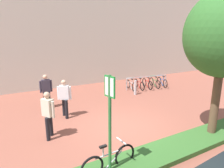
{
  "coord_description": "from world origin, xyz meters",
  "views": [
    {
      "loc": [
        -3.98,
        -6.05,
        3.58
      ],
      "look_at": [
        0.32,
        1.68,
        1.38
      ],
      "focal_mm": 31.42,
      "sensor_mm": 36.0,
      "label": 1
    }
  ],
  "objects_px": {
    "parking_sign_post": "(110,113)",
    "bike_at_sign": "(109,161)",
    "tree_sidewalk": "(224,35)",
    "bike_rack_cluster": "(147,83)",
    "person_suited_dark": "(46,89)",
    "person_shirt_blue": "(64,96)",
    "bollard_steel": "(135,88)",
    "person_shirt_white": "(48,112)"
  },
  "relations": [
    {
      "from": "bike_at_sign",
      "to": "bike_rack_cluster",
      "type": "distance_m",
      "value": 9.05
    },
    {
      "from": "person_shirt_blue",
      "to": "person_suited_dark",
      "type": "relative_size",
      "value": 1.0
    },
    {
      "from": "parking_sign_post",
      "to": "bollard_steel",
      "type": "height_order",
      "value": "parking_sign_post"
    },
    {
      "from": "tree_sidewalk",
      "to": "person_shirt_white",
      "type": "relative_size",
      "value": 2.93
    },
    {
      "from": "person_shirt_blue",
      "to": "bollard_steel",
      "type": "bearing_deg",
      "value": 15.16
    },
    {
      "from": "person_shirt_blue",
      "to": "person_shirt_white",
      "type": "bearing_deg",
      "value": -123.16
    },
    {
      "from": "bike_at_sign",
      "to": "person_shirt_white",
      "type": "distance_m",
      "value": 2.89
    },
    {
      "from": "bike_at_sign",
      "to": "person_suited_dark",
      "type": "xyz_separation_m",
      "value": [
        -0.46,
        5.78,
        0.63
      ]
    },
    {
      "from": "bike_rack_cluster",
      "to": "tree_sidewalk",
      "type": "bearing_deg",
      "value": -109.03
    },
    {
      "from": "parking_sign_post",
      "to": "person_shirt_white",
      "type": "xyz_separation_m",
      "value": [
        -0.95,
        2.76,
        -0.77
      ]
    },
    {
      "from": "bollard_steel",
      "to": "bike_at_sign",
      "type": "bearing_deg",
      "value": -131.04
    },
    {
      "from": "bike_at_sign",
      "to": "person_shirt_blue",
      "type": "xyz_separation_m",
      "value": [
        0.02,
        4.2,
        0.63
      ]
    },
    {
      "from": "tree_sidewalk",
      "to": "bike_at_sign",
      "type": "height_order",
      "value": "tree_sidewalk"
    },
    {
      "from": "tree_sidewalk",
      "to": "bollard_steel",
      "type": "bearing_deg",
      "value": 84.06
    },
    {
      "from": "parking_sign_post",
      "to": "bike_rack_cluster",
      "type": "xyz_separation_m",
      "value": [
        6.47,
        6.49,
        -1.4
      ]
    },
    {
      "from": "bollard_steel",
      "to": "parking_sign_post",
      "type": "bearing_deg",
      "value": -130.7
    },
    {
      "from": "parking_sign_post",
      "to": "bike_at_sign",
      "type": "relative_size",
      "value": 1.61
    },
    {
      "from": "bike_at_sign",
      "to": "bollard_steel",
      "type": "distance_m",
      "value": 7.27
    },
    {
      "from": "bollard_steel",
      "to": "person_suited_dark",
      "type": "height_order",
      "value": "person_suited_dark"
    },
    {
      "from": "tree_sidewalk",
      "to": "bike_rack_cluster",
      "type": "distance_m",
      "value": 7.56
    },
    {
      "from": "tree_sidewalk",
      "to": "person_suited_dark",
      "type": "height_order",
      "value": "tree_sidewalk"
    },
    {
      "from": "parking_sign_post",
      "to": "bollard_steel",
      "type": "bearing_deg",
      "value": 49.3
    },
    {
      "from": "tree_sidewalk",
      "to": "bollard_steel",
      "type": "relative_size",
      "value": 5.59
    },
    {
      "from": "parking_sign_post",
      "to": "bike_at_sign",
      "type": "height_order",
      "value": "parking_sign_post"
    },
    {
      "from": "bike_rack_cluster",
      "to": "person_suited_dark",
      "type": "distance_m",
      "value": 6.93
    },
    {
      "from": "person_suited_dark",
      "to": "bollard_steel",
      "type": "bearing_deg",
      "value": -3.22
    },
    {
      "from": "parking_sign_post",
      "to": "person_shirt_white",
      "type": "height_order",
      "value": "parking_sign_post"
    },
    {
      "from": "person_suited_dark",
      "to": "person_shirt_blue",
      "type": "bearing_deg",
      "value": -73.27
    },
    {
      "from": "bike_at_sign",
      "to": "bollard_steel",
      "type": "relative_size",
      "value": 1.87
    },
    {
      "from": "parking_sign_post",
      "to": "bike_at_sign",
      "type": "bearing_deg",
      "value": 68.73
    },
    {
      "from": "bike_rack_cluster",
      "to": "person_shirt_white",
      "type": "relative_size",
      "value": 1.85
    },
    {
      "from": "parking_sign_post",
      "to": "person_suited_dark",
      "type": "height_order",
      "value": "parking_sign_post"
    },
    {
      "from": "person_shirt_white",
      "to": "bike_at_sign",
      "type": "bearing_deg",
      "value": -69.26
    },
    {
      "from": "parking_sign_post",
      "to": "bollard_steel",
      "type": "xyz_separation_m",
      "value": [
        4.82,
        5.6,
        -1.3
      ]
    },
    {
      "from": "parking_sign_post",
      "to": "person_shirt_white",
      "type": "bearing_deg",
      "value": 109.05
    },
    {
      "from": "tree_sidewalk",
      "to": "person_suited_dark",
      "type": "distance_m",
      "value": 7.92
    },
    {
      "from": "bike_at_sign",
      "to": "parking_sign_post",
      "type": "bearing_deg",
      "value": -111.27
    },
    {
      "from": "bike_rack_cluster",
      "to": "parking_sign_post",
      "type": "bearing_deg",
      "value": -134.89
    },
    {
      "from": "tree_sidewalk",
      "to": "bike_rack_cluster",
      "type": "xyz_separation_m",
      "value": [
        2.23,
        6.45,
        -3.25
      ]
    },
    {
      "from": "parking_sign_post",
      "to": "bike_rack_cluster",
      "type": "distance_m",
      "value": 9.27
    },
    {
      "from": "parking_sign_post",
      "to": "bike_rack_cluster",
      "type": "bearing_deg",
      "value": 45.11
    },
    {
      "from": "person_shirt_blue",
      "to": "bike_rack_cluster",
      "type": "bearing_deg",
      "value": 18.76
    }
  ]
}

